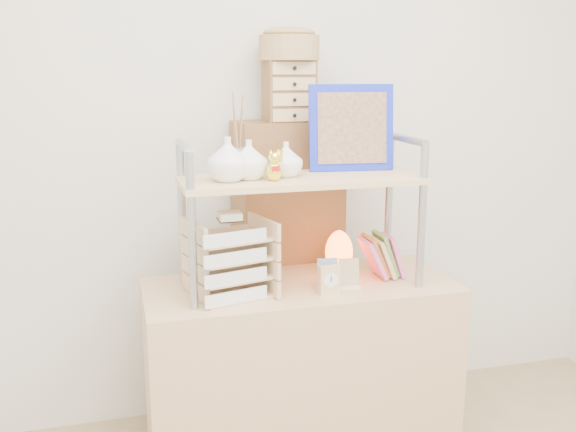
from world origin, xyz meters
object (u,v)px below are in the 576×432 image
desk (300,373)px  cabinet (288,273)px  letter_tray (231,263)px  salt_lamp (339,253)px

desk → cabinet: bearing=82.1°
desk → letter_tray: size_ratio=3.80×
salt_lamp → desk: bearing=-161.6°
letter_tray → salt_lamp: 0.47m
desk → letter_tray: letter_tray is taller
letter_tray → salt_lamp: bearing=13.7°
salt_lamp → cabinet: bearing=112.2°
desk → letter_tray: (-0.28, -0.05, 0.50)m
desk → letter_tray: 0.58m
cabinet → desk: bearing=-102.7°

